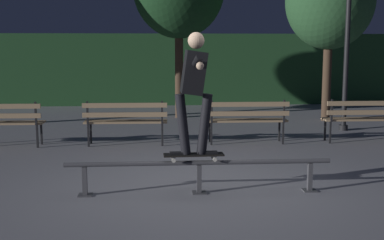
# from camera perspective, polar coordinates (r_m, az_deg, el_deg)

# --- Properties ---
(ground_plane) EXTENTS (90.00, 90.00, 0.00)m
(ground_plane) POSITION_cam_1_polar(r_m,az_deg,el_deg) (6.83, 0.65, -7.78)
(ground_plane) COLOR gray
(hedge_backdrop) EXTENTS (24.00, 1.20, 2.31)m
(hedge_backdrop) POSITION_cam_1_polar(r_m,az_deg,el_deg) (16.81, -2.26, 5.83)
(hedge_backdrop) COLOR #234C28
(hedge_backdrop) RESTS_ON ground
(grind_rail) EXTENTS (3.47, 0.18, 0.44)m
(grind_rail) POSITION_cam_1_polar(r_m,az_deg,el_deg) (6.52, 0.82, -5.55)
(grind_rail) COLOR #47474C
(grind_rail) RESTS_ON ground
(skateboard) EXTENTS (0.79, 0.22, 0.09)m
(skateboard) POSITION_cam_1_polar(r_m,az_deg,el_deg) (6.48, 0.19, -4.02)
(skateboard) COLOR black
(skateboard) RESTS_ON grind_rail
(skateboarder) EXTENTS (0.62, 1.41, 1.56)m
(skateboarder) POSITION_cam_1_polar(r_m,az_deg,el_deg) (6.34, 0.22, 4.27)
(skateboarder) COLOR black
(skateboarder) RESTS_ON skateboard
(park_bench_leftmost) EXTENTS (1.61, 0.44, 0.88)m
(park_bench_leftmost) POSITION_cam_1_polar(r_m,az_deg,el_deg) (10.11, -21.06, 0.06)
(park_bench_leftmost) COLOR black
(park_bench_leftmost) RESTS_ON ground
(park_bench_left_center) EXTENTS (1.61, 0.44, 0.88)m
(park_bench_left_center) POSITION_cam_1_polar(r_m,az_deg,el_deg) (9.69, -7.58, 0.21)
(park_bench_left_center) COLOR black
(park_bench_left_center) RESTS_ON ground
(park_bench_right_center) EXTENTS (1.61, 0.44, 0.88)m
(park_bench_right_center) POSITION_cam_1_polar(r_m,az_deg,el_deg) (9.83, 6.29, 0.35)
(park_bench_right_center) COLOR black
(park_bench_right_center) RESTS_ON ground
(park_bench_rightmost) EXTENTS (1.61, 0.44, 0.88)m
(park_bench_rightmost) POSITION_cam_1_polar(r_m,az_deg,el_deg) (10.51, 19.05, 0.46)
(park_bench_rightmost) COLOR black
(park_bench_rightmost) RESTS_ON ground
(tree_far_right) EXTENTS (2.22, 2.22, 4.26)m
(tree_far_right) POSITION_cam_1_polar(r_m,az_deg,el_deg) (13.35, 15.44, 12.92)
(tree_far_right) COLOR #4C3828
(tree_far_right) RESTS_ON ground
(lamp_post_right) EXTENTS (0.32, 0.32, 3.90)m
(lamp_post_right) POSITION_cam_1_polar(r_m,az_deg,el_deg) (11.84, 17.37, 10.81)
(lamp_post_right) COLOR black
(lamp_post_right) RESTS_ON ground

